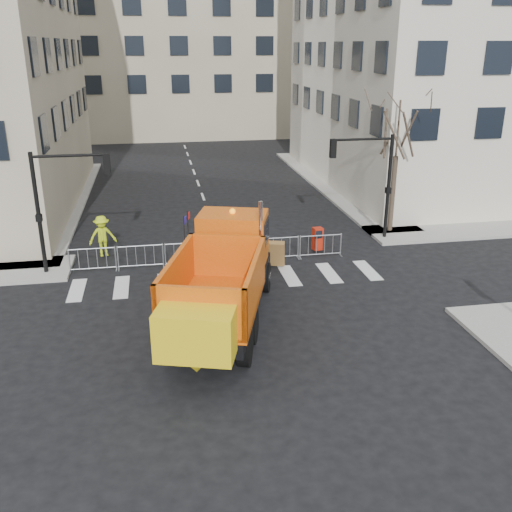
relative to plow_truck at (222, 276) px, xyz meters
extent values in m
plane|color=black|center=(0.92, -1.40, -1.88)|extent=(120.00, 120.00, 0.00)
cube|color=gray|center=(0.92, 7.10, -1.80)|extent=(64.00, 5.00, 0.15)
cube|color=tan|center=(0.92, 50.60, 10.12)|extent=(30.00, 18.00, 24.00)
cylinder|color=black|center=(-7.08, 6.10, 0.82)|extent=(0.18, 0.18, 5.40)
cylinder|color=black|center=(9.42, 8.10, 0.82)|extent=(0.18, 0.18, 5.40)
cube|color=black|center=(0.07, 0.24, -0.82)|extent=(4.80, 8.40, 0.50)
cylinder|color=black|center=(-0.19, 3.35, -1.27)|extent=(0.73, 1.28, 1.22)
cylinder|color=black|center=(2.04, 2.66, -1.27)|extent=(0.73, 1.28, 1.22)
cylinder|color=black|center=(-1.47, -0.80, -1.27)|extent=(0.73, 1.28, 1.22)
cylinder|color=black|center=(0.76, -1.48, -1.27)|extent=(0.73, 1.28, 1.22)
cylinder|color=black|center=(-1.89, -2.18, -1.27)|extent=(0.73, 1.28, 1.22)
cylinder|color=black|center=(0.34, -2.86, -1.27)|extent=(0.73, 1.28, 1.22)
cube|color=#D1530B|center=(1.12, 3.64, -0.04)|extent=(2.75, 2.39, 1.11)
cube|color=#D1530B|center=(0.69, 2.26, 0.62)|extent=(2.97, 2.45, 2.00)
cylinder|color=silver|center=(1.56, 1.12, 1.01)|extent=(0.16, 0.16, 2.67)
cube|color=#D1530B|center=(-0.38, -1.25, 0.35)|extent=(4.09, 5.49, 1.83)
cube|color=yellow|center=(-1.27, -4.11, 0.01)|extent=(2.45, 1.72, 1.44)
cube|color=brown|center=(1.68, 5.45, -1.15)|extent=(3.59, 1.66, 1.25)
imported|color=black|center=(0.50, 5.25, -0.90)|extent=(0.84, 0.71, 1.96)
imported|color=black|center=(0.73, 4.35, -0.96)|extent=(0.99, 0.82, 1.84)
imported|color=black|center=(1.29, 5.11, -0.85)|extent=(0.84, 1.30, 2.06)
imported|color=#B8D118|center=(-4.71, 7.72, -0.75)|extent=(1.39, 0.99, 1.95)
cube|color=red|center=(5.43, 6.79, -1.18)|extent=(0.51, 0.47, 1.10)
camera|label=1|loc=(-2.08, -18.38, 7.63)|focal=40.00mm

